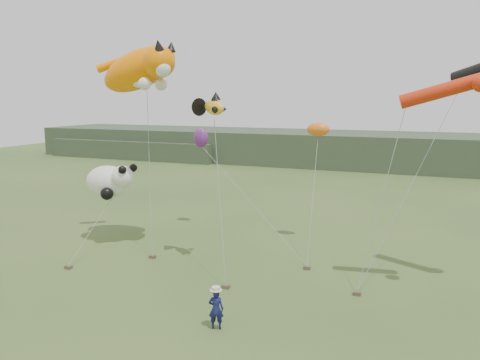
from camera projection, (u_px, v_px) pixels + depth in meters
name	position (u px, v px, depth m)	size (l,w,h in m)	color
ground	(181.00, 321.00, 17.35)	(120.00, 120.00, 0.00)	#385123
headland	(334.00, 149.00, 58.92)	(90.00, 13.00, 4.00)	#2D3D28
festival_attendant	(216.00, 309.00, 16.66)	(0.54, 0.36, 1.49)	#13174A
sandbag_anchors	(217.00, 273.00, 21.91)	(13.76, 4.58, 0.16)	brown
cat_kite	(143.00, 68.00, 24.94)	(5.91, 3.15, 3.46)	#FF7C00
fish_kite	(207.00, 107.00, 22.23)	(2.41, 1.57, 1.16)	yellow
panda_kite	(110.00, 181.00, 26.47)	(3.22, 2.09, 2.00)	white
misc_kites	(252.00, 134.00, 27.93)	(8.79, 1.31, 1.73)	orange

